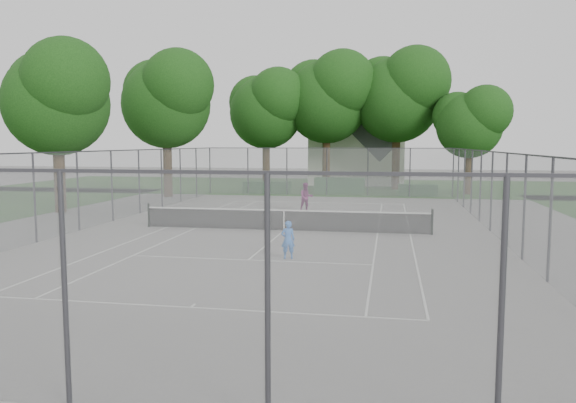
% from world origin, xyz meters
% --- Properties ---
extents(ground, '(120.00, 120.00, 0.00)m').
position_xyz_m(ground, '(0.00, 0.00, 0.00)').
color(ground, slate).
rests_on(ground, ground).
extents(grass_far, '(60.00, 20.00, 0.00)m').
position_xyz_m(grass_far, '(0.00, 26.00, 0.00)').
color(grass_far, '#1D4714').
rests_on(grass_far, ground).
extents(court_markings, '(11.03, 23.83, 0.01)m').
position_xyz_m(court_markings, '(0.00, 0.00, 0.01)').
color(court_markings, silver).
rests_on(court_markings, ground).
extents(tennis_net, '(12.87, 0.10, 1.10)m').
position_xyz_m(tennis_net, '(0.00, 0.00, 0.51)').
color(tennis_net, black).
rests_on(tennis_net, ground).
extents(perimeter_fence, '(18.08, 34.08, 3.52)m').
position_xyz_m(perimeter_fence, '(0.00, 0.00, 1.81)').
color(perimeter_fence, '#38383D').
rests_on(perimeter_fence, ground).
extents(tree_far_left, '(7.01, 6.40, 10.07)m').
position_xyz_m(tree_far_left, '(-5.71, 22.41, 6.92)').
color(tree_far_left, '#332212').
rests_on(tree_far_left, ground).
extents(tree_far_midleft, '(7.97, 7.27, 11.45)m').
position_xyz_m(tree_far_midleft, '(-0.65, 23.08, 7.87)').
color(tree_far_midleft, '#332212').
rests_on(tree_far_midleft, ground).
extents(tree_far_midright, '(8.08, 7.38, 11.61)m').
position_xyz_m(tree_far_midright, '(5.15, 23.33, 7.98)').
color(tree_far_midright, '#332212').
rests_on(tree_far_midright, ground).
extents(tree_far_right, '(5.65, 5.16, 8.12)m').
position_xyz_m(tree_far_right, '(10.47, 19.95, 5.58)').
color(tree_far_right, '#332212').
rests_on(tree_far_right, ground).
extents(tree_side_back, '(7.22, 6.60, 10.39)m').
position_xyz_m(tree_side_back, '(-11.12, 14.00, 7.14)').
color(tree_side_back, '#332212').
rests_on(tree_side_back, ground).
extents(tree_side_front, '(6.60, 6.02, 9.48)m').
position_xyz_m(tree_side_front, '(-13.52, 4.25, 6.51)').
color(tree_side_front, '#332212').
rests_on(tree_side_front, ground).
extents(hedge_left, '(3.63, 1.09, 0.91)m').
position_xyz_m(hedge_left, '(-4.75, 18.02, 0.45)').
color(hedge_left, '#164618').
rests_on(hedge_left, ground).
extents(hedge_mid, '(3.82, 1.09, 1.20)m').
position_xyz_m(hedge_mid, '(0.77, 18.89, 0.60)').
color(hedge_mid, '#164618').
rests_on(hedge_mid, ground).
extents(hedge_right, '(2.80, 1.03, 0.84)m').
position_xyz_m(hedge_right, '(6.61, 17.78, 0.42)').
color(hedge_right, '#164618').
rests_on(hedge_right, ground).
extents(house, '(8.60, 6.66, 10.70)m').
position_xyz_m(house, '(1.54, 29.44, 4.31)').
color(house, white).
rests_on(house, ground).
extents(girl_player, '(0.54, 0.43, 1.29)m').
position_xyz_m(girl_player, '(1.25, -5.88, 0.64)').
color(girl_player, '#3977D7').
rests_on(girl_player, ground).
extents(woman_player, '(0.98, 0.88, 1.64)m').
position_xyz_m(woman_player, '(-0.06, 7.07, 0.82)').
color(woman_player, '#792860').
rests_on(woman_player, ground).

